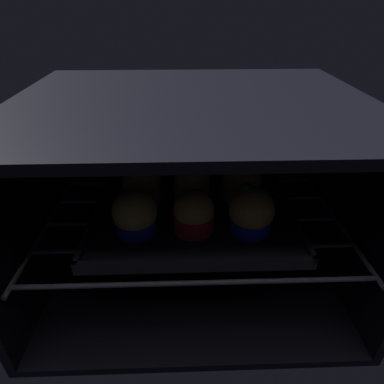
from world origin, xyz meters
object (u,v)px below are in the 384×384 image
(muffin_row2_col2, at_px, (236,164))
(muffin_row2_col1, at_px, (189,163))
(baking_tray, at_px, (192,203))
(muffin_row0_col1, at_px, (193,213))
(muffin_row1_col1, at_px, (191,184))
(muffin_row2_col0, at_px, (148,165))
(muffin_row0_col0, at_px, (135,214))
(muffin_row1_col0, at_px, (142,185))
(muffin_row0_col2, at_px, (251,212))
(muffin_row1_col2, at_px, (241,182))

(muffin_row2_col2, bearing_deg, muffin_row2_col1, 178.11)
(baking_tray, xyz_separation_m, muffin_row0_col1, (-0.00, -0.09, 0.04))
(baking_tray, relative_size, muffin_row1_col1, 4.64)
(muffin_row1_col1, bearing_deg, muffin_row2_col0, 134.59)
(muffin_row0_col0, xyz_separation_m, muffin_row1_col0, (0.00, 0.09, 0.00))
(muffin_row0_col1, height_order, muffin_row1_col0, muffin_row1_col0)
(muffin_row1_col1, bearing_deg, baking_tray, -62.29)
(muffin_row0_col2, distance_m, muffin_row2_col0, 0.27)
(baking_tray, height_order, muffin_row1_col2, muffin_row1_col2)
(muffin_row2_col2, bearing_deg, muffin_row0_col0, -136.60)
(muffin_row0_col0, relative_size, muffin_row1_col0, 0.93)
(muffin_row1_col1, xyz_separation_m, muffin_row1_col2, (0.10, -0.00, 0.00))
(muffin_row0_col2, distance_m, muffin_row1_col0, 0.21)
(muffin_row1_col1, bearing_deg, muffin_row1_col2, -0.78)
(baking_tray, xyz_separation_m, muffin_row0_col2, (0.10, -0.09, 0.04))
(muffin_row2_col0, bearing_deg, baking_tray, -45.87)
(baking_tray, bearing_deg, muffin_row2_col1, 91.73)
(muffin_row2_col0, bearing_deg, muffin_row2_col2, -0.32)
(muffin_row0_col1, bearing_deg, baking_tray, 89.51)
(muffin_row2_col2, bearing_deg, muffin_row2_col0, 179.68)
(baking_tray, height_order, muffin_row0_col2, muffin_row0_col2)
(baking_tray, distance_m, muffin_row0_col2, 0.14)
(baking_tray, bearing_deg, muffin_row1_col0, -179.85)
(muffin_row1_col1, relative_size, muffin_row2_col0, 1.05)
(muffin_row1_col2, height_order, muffin_row2_col2, muffin_row1_col2)
(muffin_row0_col2, relative_size, muffin_row2_col0, 1.12)
(baking_tray, relative_size, muffin_row0_col2, 4.37)
(muffin_row0_col2, bearing_deg, muffin_row0_col0, 179.01)
(muffin_row0_col2, height_order, muffin_row1_col2, same)
(muffin_row0_col1, xyz_separation_m, muffin_row2_col2, (0.10, 0.18, 0.00))
(muffin_row0_col1, relative_size, muffin_row1_col2, 0.88)
(muffin_row1_col0, distance_m, muffin_row2_col1, 0.13)
(muffin_row0_col1, distance_m, muffin_row1_col2, 0.13)
(muffin_row0_col0, bearing_deg, muffin_row0_col1, 0.51)
(muffin_row0_col0, height_order, muffin_row1_col0, muffin_row1_col0)
(muffin_row2_col1, relative_size, muffin_row2_col2, 1.10)
(baking_tray, xyz_separation_m, muffin_row2_col2, (0.10, 0.09, 0.04))
(muffin_row1_col2, xyz_separation_m, muffin_row2_col1, (-0.10, 0.10, -0.00))
(muffin_row0_col2, bearing_deg, muffin_row0_col1, 177.50)
(baking_tray, distance_m, muffin_row0_col0, 0.14)
(muffin_row1_col2, xyz_separation_m, muffin_row2_col0, (-0.19, 0.09, -0.01))
(muffin_row1_col1, xyz_separation_m, muffin_row2_col2, (0.10, 0.09, -0.00))
(muffin_row1_col1, height_order, muffin_row2_col1, muffin_row2_col1)
(muffin_row0_col0, relative_size, muffin_row0_col2, 0.91)
(muffin_row0_col2, relative_size, muffin_row2_col1, 1.00)
(muffin_row0_col0, distance_m, muffin_row0_col1, 0.10)
(muffin_row2_col0, bearing_deg, muffin_row0_col1, -63.68)
(muffin_row1_col0, height_order, muffin_row2_col0, muffin_row1_col0)
(muffin_row0_col1, xyz_separation_m, muffin_row0_col2, (0.10, -0.00, 0.00))
(muffin_row0_col0, relative_size, muffin_row1_col2, 0.91)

